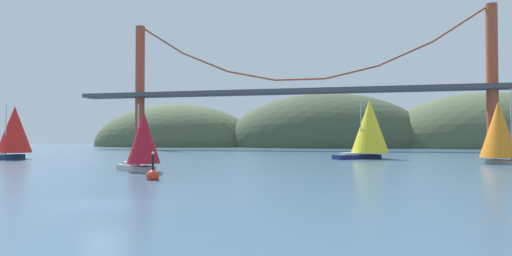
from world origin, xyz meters
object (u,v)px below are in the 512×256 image
at_px(sailboat_orange_sail, 499,131).
at_px(sailboat_crimson_sail, 143,140).
at_px(sailboat_yellow_sail, 369,127).
at_px(sailboat_red_spinnaker, 14,131).
at_px(channel_buoy, 153,175).

bearing_deg(sailboat_orange_sail, sailboat_crimson_sail, -151.69).
bearing_deg(sailboat_yellow_sail, sailboat_orange_sail, -31.45).
bearing_deg(sailboat_red_spinnaker, channel_buoy, -33.70).
relative_size(sailboat_red_spinnaker, sailboat_orange_sail, 0.90).
distance_m(sailboat_yellow_sail, sailboat_orange_sail, 19.49).
bearing_deg(channel_buoy, sailboat_red_spinnaker, 146.30).
relative_size(sailboat_crimson_sail, sailboat_orange_sail, 0.71).
xyz_separation_m(sailboat_crimson_sail, sailboat_orange_sail, (41.23, 22.21, 1.17)).
relative_size(sailboat_yellow_sail, channel_buoy, 4.08).
bearing_deg(sailboat_red_spinnaker, sailboat_orange_sail, 3.32).
bearing_deg(sailboat_orange_sail, sailboat_red_spinnaker, -176.68).
relative_size(sailboat_yellow_sail, sailboat_orange_sail, 1.07).
distance_m(sailboat_red_spinnaker, sailboat_orange_sail, 74.14).
distance_m(sailboat_crimson_sail, channel_buoy, 9.00).
distance_m(sailboat_yellow_sail, channel_buoy, 44.47).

